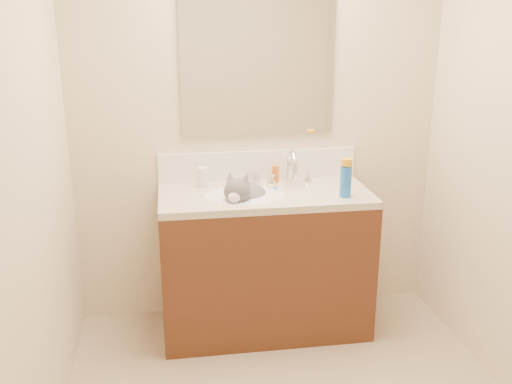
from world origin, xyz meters
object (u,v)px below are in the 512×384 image
object	(u,v)px
pill_bottle	(203,177)
amber_bottle	(276,174)
faucet	(291,170)
basin	(245,207)
silver_jar	(256,178)
vanity_cabinet	(265,265)
spray_can	(346,182)
cat	(244,199)

from	to	relation	value
pill_bottle	amber_bottle	world-z (taller)	pill_bottle
faucet	basin	bearing A→B (deg)	-150.88
basin	silver_jar	bearing A→B (deg)	67.70
vanity_cabinet	spray_can	xyz separation A→B (m)	(0.42, -0.15, 0.54)
spray_can	pill_bottle	bearing A→B (deg)	157.93
faucet	silver_jar	bearing A→B (deg)	160.67
pill_bottle	amber_bottle	size ratio (longest dim) A/B	1.14
vanity_cabinet	basin	world-z (taller)	basin
amber_bottle	spray_can	bearing A→B (deg)	-45.60
faucet	pill_bottle	world-z (taller)	faucet
spray_can	silver_jar	bearing A→B (deg)	141.59
faucet	spray_can	xyz separation A→B (m)	(0.24, -0.28, -0.00)
basin	faucet	size ratio (longest dim) A/B	1.61
vanity_cabinet	basin	xyz separation A→B (m)	(-0.12, -0.03, 0.38)
vanity_cabinet	amber_bottle	distance (m)	0.54
spray_can	basin	bearing A→B (deg)	167.95
basin	faucet	world-z (taller)	faucet
faucet	amber_bottle	xyz separation A→B (m)	(-0.08, 0.05, -0.04)
vanity_cabinet	cat	bearing A→B (deg)	-177.99
silver_jar	amber_bottle	bearing A→B (deg)	-8.90
amber_bottle	faucet	bearing A→B (deg)	-31.88
vanity_cabinet	pill_bottle	size ratio (longest dim) A/B	10.41
pill_bottle	spray_can	size ratio (longest dim) A/B	0.67
faucet	cat	xyz separation A→B (m)	(-0.30, -0.14, -0.12)
faucet	pill_bottle	distance (m)	0.52
faucet	silver_jar	distance (m)	0.22
faucet	pill_bottle	size ratio (longest dim) A/B	2.43
basin	cat	world-z (taller)	cat
spray_can	faucet	bearing A→B (deg)	130.78
pill_bottle	silver_jar	world-z (taller)	pill_bottle
amber_bottle	cat	bearing A→B (deg)	-138.53
vanity_cabinet	cat	distance (m)	0.44
basin	vanity_cabinet	bearing A→B (deg)	14.04
vanity_cabinet	faucet	bearing A→B (deg)	37.29
amber_bottle	silver_jar	bearing A→B (deg)	171.10
pill_bottle	spray_can	xyz separation A→B (m)	(0.77, -0.31, 0.03)
faucet	pill_bottle	bearing A→B (deg)	176.98
basin	pill_bottle	bearing A→B (deg)	138.81
basin	faucet	distance (m)	0.38
basin	cat	xyz separation A→B (m)	(-0.00, 0.03, 0.04)
faucet	spray_can	distance (m)	0.37
pill_bottle	silver_jar	xyz separation A→B (m)	(0.32, 0.04, -0.03)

